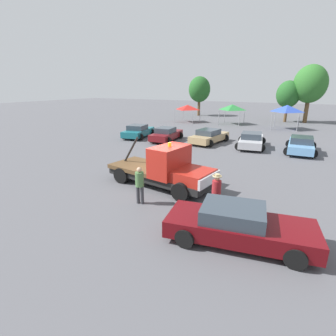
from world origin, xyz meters
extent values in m
plane|color=#545459|center=(0.00, 0.00, 0.00)|extent=(160.00, 160.00, 0.00)
cube|color=black|center=(0.00, 0.00, 0.53)|extent=(6.18, 2.86, 0.35)
cube|color=#B22319|center=(2.12, -0.31, 0.98)|extent=(1.93, 2.13, 0.55)
cube|color=silver|center=(2.99, -0.44, 0.95)|extent=(0.41, 2.01, 0.50)
cube|color=#B22319|center=(0.65, -0.10, 1.48)|extent=(1.62, 2.41, 1.56)
cube|color=brown|center=(-1.47, 0.22, 0.81)|extent=(3.27, 2.65, 0.22)
cylinder|color=black|center=(-2.11, 0.31, 1.70)|extent=(1.19, 0.29, 1.63)
cylinder|color=orange|center=(0.65, -0.10, 2.37)|extent=(0.18, 0.18, 0.20)
cylinder|color=black|center=(2.19, 0.75, 0.44)|extent=(0.88, 0.26, 0.88)
cylinder|color=black|center=(1.88, -1.35, 0.44)|extent=(0.88, 0.26, 0.88)
cylinder|color=black|center=(-1.76, 1.33, 0.44)|extent=(0.88, 0.26, 0.88)
cylinder|color=black|center=(-2.07, -0.77, 0.44)|extent=(0.88, 0.26, 0.88)
cube|color=#5B0A0F|center=(5.20, -3.50, 0.54)|extent=(5.25, 2.73, 0.60)
cube|color=#333D47|center=(4.95, -3.54, 1.09)|extent=(2.35, 2.01, 0.50)
cylinder|color=black|center=(6.72, -2.31, 0.34)|extent=(0.68, 0.22, 0.68)
cylinder|color=black|center=(7.03, -4.10, 0.34)|extent=(0.68, 0.22, 0.68)
cylinder|color=black|center=(3.37, -2.89, 0.34)|extent=(0.68, 0.22, 0.68)
cylinder|color=black|center=(3.68, -4.68, 0.34)|extent=(0.68, 0.22, 0.68)
cylinder|color=#475B84|center=(3.86, -1.86, 0.42)|extent=(0.16, 0.16, 0.83)
cylinder|color=#475B84|center=(3.69, -1.73, 0.42)|extent=(0.16, 0.16, 0.83)
cylinder|color=maroon|center=(3.78, -1.80, 1.16)|extent=(0.38, 0.38, 0.66)
sphere|color=tan|center=(3.78, -1.80, 1.61)|extent=(0.23, 0.23, 0.23)
torus|color=tan|center=(3.78, -1.80, 1.68)|extent=(0.39, 0.39, 0.06)
cylinder|color=tan|center=(3.78, -1.80, 1.73)|extent=(0.20, 0.20, 0.10)
cylinder|color=#38383D|center=(0.50, -2.49, 0.43)|extent=(0.16, 0.16, 0.85)
cylinder|color=#38383D|center=(0.28, -2.52, 0.43)|extent=(0.16, 0.16, 0.85)
cylinder|color=#4C7542|center=(0.39, -2.51, 1.19)|extent=(0.39, 0.39, 0.68)
sphere|color=tan|center=(0.39, -2.51, 1.64)|extent=(0.23, 0.23, 0.23)
cube|color=#196670|center=(-9.07, 11.09, 0.54)|extent=(2.64, 4.72, 0.60)
cube|color=#333D47|center=(-9.04, 10.87, 1.09)|extent=(1.97, 2.13, 0.50)
cylinder|color=black|center=(-10.23, 12.43, 0.34)|extent=(0.68, 0.22, 0.68)
cylinder|color=black|center=(-8.44, 12.74, 0.34)|extent=(0.68, 0.22, 0.68)
cylinder|color=black|center=(-9.71, 9.44, 0.34)|extent=(0.68, 0.22, 0.68)
cylinder|color=black|center=(-7.92, 9.75, 0.34)|extent=(0.68, 0.22, 0.68)
cube|color=maroon|center=(-5.59, 10.92, 0.54)|extent=(2.12, 4.61, 0.60)
cube|color=#333D47|center=(-5.58, 10.70, 1.09)|extent=(1.70, 2.00, 0.50)
cylinder|color=black|center=(-6.55, 12.38, 0.34)|extent=(0.68, 0.22, 0.68)
cylinder|color=black|center=(-4.87, 12.51, 0.34)|extent=(0.68, 0.22, 0.68)
cylinder|color=black|center=(-6.32, 9.33, 0.34)|extent=(0.68, 0.22, 0.68)
cylinder|color=black|center=(-4.63, 9.46, 0.34)|extent=(0.68, 0.22, 0.68)
cube|color=tan|center=(-1.43, 11.88, 0.54)|extent=(2.56, 4.98, 0.60)
cube|color=#333D47|center=(-1.47, 11.65, 1.09)|extent=(1.94, 2.22, 0.50)
cylinder|color=black|center=(-2.09, 13.61, 0.34)|extent=(0.68, 0.22, 0.68)
cylinder|color=black|center=(-0.31, 13.35, 0.34)|extent=(0.68, 0.22, 0.68)
cylinder|color=black|center=(-2.56, 10.41, 0.34)|extent=(0.68, 0.22, 0.68)
cylinder|color=black|center=(-0.78, 10.15, 0.34)|extent=(0.68, 0.22, 0.68)
cube|color=#B7B7BC|center=(2.44, 11.93, 0.54)|extent=(2.55, 4.93, 0.60)
cube|color=#333D47|center=(2.48, 11.70, 1.09)|extent=(1.92, 2.20, 0.50)
cylinder|color=black|center=(1.33, 13.38, 0.34)|extent=(0.68, 0.22, 0.68)
cylinder|color=black|center=(3.09, 13.64, 0.34)|extent=(0.68, 0.22, 0.68)
cylinder|color=black|center=(1.80, 10.22, 0.34)|extent=(0.68, 0.22, 0.68)
cylinder|color=black|center=(3.56, 10.48, 0.34)|extent=(0.68, 0.22, 0.68)
cube|color=#669ED1|center=(6.42, 11.92, 0.54)|extent=(2.01, 4.71, 0.60)
cube|color=#333D47|center=(6.43, 11.69, 1.09)|extent=(1.69, 2.01, 0.50)
cylinder|color=black|center=(5.49, 13.46, 0.34)|extent=(0.68, 0.22, 0.68)
cylinder|color=black|center=(7.23, 13.53, 0.34)|extent=(0.68, 0.22, 0.68)
cylinder|color=black|center=(5.61, 10.31, 0.34)|extent=(0.68, 0.22, 0.68)
cylinder|color=black|center=(7.35, 10.37, 0.34)|extent=(0.68, 0.22, 0.68)
cylinder|color=#9E9EA3|center=(-11.02, 23.38, 0.92)|extent=(0.07, 0.07, 1.83)
cylinder|color=#9E9EA3|center=(-8.15, 23.38, 0.92)|extent=(0.07, 0.07, 1.83)
cylinder|color=#9E9EA3|center=(-11.02, 26.25, 0.92)|extent=(0.07, 0.07, 1.83)
cylinder|color=#9E9EA3|center=(-8.15, 26.25, 0.92)|extent=(0.07, 0.07, 1.83)
pyramid|color=red|center=(-9.58, 24.82, 2.19)|extent=(2.87, 2.87, 0.71)
cylinder|color=#9E9EA3|center=(-4.56, 24.28, 0.99)|extent=(0.07, 0.07, 1.98)
cylinder|color=#9E9EA3|center=(-1.68, 24.28, 0.99)|extent=(0.07, 0.07, 1.98)
cylinder|color=#9E9EA3|center=(-4.56, 27.17, 0.99)|extent=(0.07, 0.07, 1.98)
cylinder|color=#9E9EA3|center=(-1.68, 27.17, 0.99)|extent=(0.07, 0.07, 1.98)
pyramid|color=#287F38|center=(-3.12, 25.73, 2.36)|extent=(2.88, 2.88, 0.77)
cylinder|color=#9E9EA3|center=(2.62, 22.94, 1.07)|extent=(0.07, 0.07, 2.14)
cylinder|color=#9E9EA3|center=(5.52, 22.94, 1.07)|extent=(0.07, 0.07, 2.14)
cylinder|color=#9E9EA3|center=(2.62, 25.85, 1.07)|extent=(0.07, 0.07, 2.14)
cylinder|color=#9E9EA3|center=(5.52, 25.85, 1.07)|extent=(0.07, 0.07, 2.14)
pyramid|color=#2D4CB7|center=(4.07, 24.39, 2.56)|extent=(2.91, 2.91, 0.83)
cylinder|color=brown|center=(6.05, 32.30, 1.42)|extent=(0.57, 0.57, 2.85)
ellipsoid|color=#2D6B28|center=(6.05, 32.30, 5.50)|extent=(4.56, 4.56, 5.29)
cylinder|color=brown|center=(-11.52, 34.08, 1.20)|extent=(0.48, 0.48, 2.40)
ellipsoid|color=#235B23|center=(-11.52, 34.08, 4.64)|extent=(3.85, 3.85, 4.46)
cylinder|color=brown|center=(3.38, 31.92, 1.05)|extent=(0.42, 0.42, 2.10)
ellipsoid|color=#235B23|center=(3.38, 31.92, 4.05)|extent=(3.36, 3.36, 3.90)
camera|label=1|loc=(6.83, -11.70, 5.23)|focal=28.00mm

